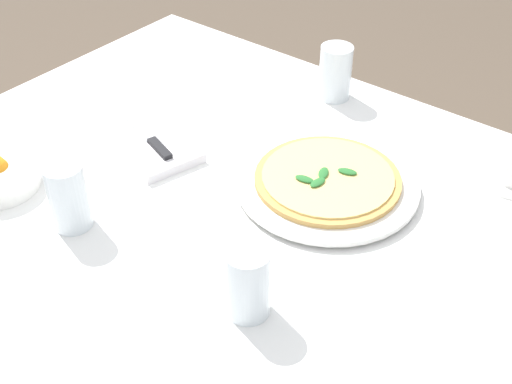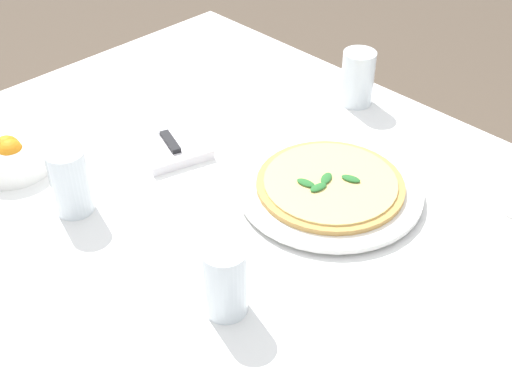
{
  "view_description": "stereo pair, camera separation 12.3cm",
  "coord_description": "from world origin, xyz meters",
  "views": [
    {
      "loc": [
        -0.68,
        0.65,
        1.52
      ],
      "look_at": [
        -0.08,
        -0.11,
        0.76
      ],
      "focal_mm": 47.76,
      "sensor_mm": 36.0,
      "label": 1
    },
    {
      "loc": [
        -0.77,
        0.57,
        1.52
      ],
      "look_at": [
        -0.08,
        -0.11,
        0.76
      ],
      "focal_mm": 47.76,
      "sensor_mm": 36.0,
      "label": 2
    }
  ],
  "objects": [
    {
      "name": "dining_table",
      "position": [
        0.0,
        0.0,
        0.62
      ],
      "size": [
        1.22,
        1.22,
        0.74
      ],
      "color": "white",
      "rests_on": "ground_plane"
    },
    {
      "name": "pizza_plate",
      "position": [
        -0.16,
        -0.22,
        0.75
      ],
      "size": [
        0.34,
        0.34,
        0.02
      ],
      "color": "white",
      "rests_on": "dining_table"
    },
    {
      "name": "pizza",
      "position": [
        -0.16,
        -0.22,
        0.76
      ],
      "size": [
        0.27,
        0.27,
        0.02
      ],
      "color": "tan",
      "rests_on": "pizza_plate"
    },
    {
      "name": "water_glass_center_back",
      "position": [
        0.13,
        0.14,
        0.79
      ],
      "size": [
        0.07,
        0.07,
        0.12
      ],
      "color": "white",
      "rests_on": "dining_table"
    },
    {
      "name": "water_glass_near_right",
      "position": [
        0.01,
        -0.51,
        0.79
      ],
      "size": [
        0.07,
        0.07,
        0.12
      ],
      "color": "white",
      "rests_on": "dining_table"
    },
    {
      "name": "water_glass_back_corner",
      "position": [
        -0.24,
        0.11,
        0.79
      ],
      "size": [
        0.07,
        0.07,
        0.12
      ],
      "color": "white",
      "rests_on": "dining_table"
    },
    {
      "name": "napkin_folded",
      "position": [
        0.19,
        -0.11,
        0.75
      ],
      "size": [
        0.25,
        0.19,
        0.02
      ],
      "rotation": [
        0.0,
        0.0,
        -0.28
      ],
      "color": "white",
      "rests_on": "dining_table"
    },
    {
      "name": "dinner_knife",
      "position": [
        0.2,
        -0.11,
        0.76
      ],
      "size": [
        0.19,
        0.08,
        0.01
      ],
      "rotation": [
        0.0,
        0.0,
        -0.33
      ],
      "color": "silver",
      "rests_on": "napkin_folded"
    },
    {
      "name": "citrus_bowl",
      "position": [
        0.32,
        0.15,
        0.77
      ],
      "size": [
        0.15,
        0.15,
        0.06
      ],
      "color": "white",
      "rests_on": "dining_table"
    }
  ]
}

